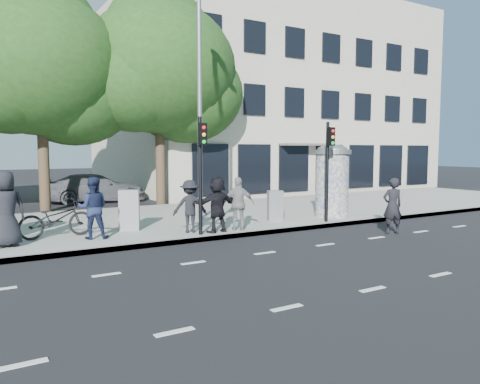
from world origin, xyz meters
TOP-DOWN VIEW (x-y plane):
  - ground at (0.00, 0.00)m, footprint 120.00×120.00m
  - sidewalk at (0.00, 7.50)m, footprint 40.00×8.00m
  - curb at (0.00, 3.55)m, footprint 40.00×0.10m
  - lane_dash_near at (0.00, -2.20)m, footprint 32.00×0.12m
  - lane_dash_far at (0.00, 1.40)m, footprint 32.00×0.12m
  - ad_column_right at (5.20, 4.70)m, footprint 1.36×1.36m
  - traffic_pole_near at (-0.60, 3.79)m, footprint 0.22×0.31m
  - traffic_pole_far at (4.20, 3.79)m, footprint 0.22×0.31m
  - street_lamp at (0.80, 6.63)m, footprint 0.25×0.93m
  - tree_near_left at (-3.50, 12.70)m, footprint 6.80×6.80m
  - tree_center at (1.50, 12.30)m, footprint 7.00×7.00m
  - building at (12.00, 19.99)m, footprint 20.30×15.85m
  - ped_a at (-5.58, 4.82)m, footprint 1.04×0.77m
  - ped_c at (-3.42, 4.83)m, footprint 1.00×0.88m
  - ped_d at (-0.70, 4.35)m, footprint 1.15×0.91m
  - ped_e at (0.69, 3.85)m, footprint 1.10×0.89m
  - ped_f at (0.00, 3.94)m, footprint 1.61×0.74m
  - man_road at (4.93, 1.64)m, footprint 0.74×0.60m
  - bicycle at (-4.27, 5.51)m, footprint 0.91×2.09m
  - cabinet_left at (-2.13, 5.67)m, footprint 0.72×0.63m
  - cabinet_right at (2.81, 4.93)m, footprint 0.60×0.52m
  - car_right at (-0.73, 15.38)m, footprint 2.39×5.00m

SIDE VIEW (x-z plane):
  - ground at x=0.00m, z-range 0.00..0.00m
  - lane_dash_near at x=0.00m, z-range 0.00..0.01m
  - lane_dash_far at x=0.00m, z-range 0.00..0.01m
  - sidewalk at x=0.00m, z-range 0.00..0.15m
  - curb at x=0.00m, z-range -0.01..0.15m
  - cabinet_right at x=2.81m, z-range 0.15..1.20m
  - bicycle at x=-4.27m, z-range 0.15..1.22m
  - car_right at x=-0.73m, z-range 0.00..1.41m
  - cabinet_left at x=-2.13m, z-range 0.15..1.40m
  - man_road at x=4.93m, z-range 0.00..1.75m
  - ped_d at x=-0.70m, z-range 0.15..1.72m
  - ped_e at x=0.69m, z-range 0.15..1.79m
  - ped_f at x=0.00m, z-range 0.15..1.82m
  - ped_c at x=-3.42m, z-range 0.15..1.87m
  - ped_a at x=-5.58m, z-range 0.15..2.10m
  - ad_column_right at x=5.20m, z-range 0.21..2.86m
  - traffic_pole_near at x=-0.60m, z-range 0.53..3.93m
  - traffic_pole_far at x=4.20m, z-range 0.53..3.93m
  - street_lamp at x=0.80m, z-range 0.79..8.79m
  - building at x=12.00m, z-range -0.01..11.99m
  - tree_near_left at x=-3.50m, z-range 1.58..10.55m
  - tree_center at x=1.50m, z-range 1.66..10.96m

